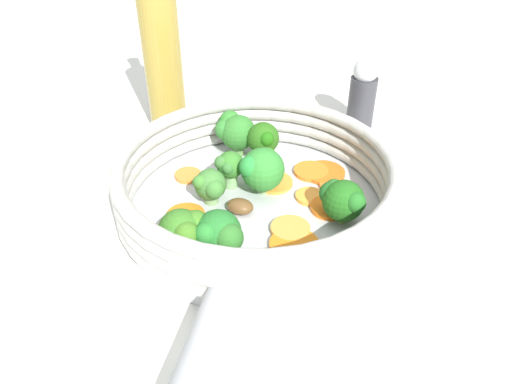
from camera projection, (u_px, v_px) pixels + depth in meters
The scene contains 28 objects.
ground_plane at pixel (256, 216), 0.54m from camera, with size 4.00×4.00×0.00m, color white.
skillet at pixel (256, 210), 0.53m from camera, with size 0.27×0.27×0.02m, color #B2B5B7.
skillet_rim_wall at pixel (256, 181), 0.51m from camera, with size 0.29×0.29×0.06m.
skillet_rivet_left at pixel (191, 282), 0.43m from camera, with size 0.01×0.01×0.01m, color #B6B0B4.
skillet_rivet_right at pixel (256, 293), 0.42m from camera, with size 0.01×0.01×0.01m, color #AFB3B3.
carrot_slice_0 at pixel (188, 175), 0.57m from camera, with size 0.03×0.03×0.00m, color orange.
carrot_slice_1 at pixel (310, 197), 0.53m from camera, with size 0.03×0.03×0.00m, color orange.
carrot_slice_2 at pixel (274, 183), 0.56m from camera, with size 0.04×0.04×0.00m, color orange.
carrot_slice_3 at pixel (311, 171), 0.57m from camera, with size 0.04×0.04×0.00m, color orange.
carrot_slice_4 at pixel (329, 208), 0.52m from camera, with size 0.04×0.04×0.01m, color orange.
carrot_slice_5 at pixel (324, 173), 0.57m from camera, with size 0.05×0.05×0.00m, color orange.
carrot_slice_6 at pixel (186, 216), 0.51m from camera, with size 0.04×0.04×0.00m, color orange.
carrot_slice_7 at pixel (333, 185), 0.55m from camera, with size 0.03×0.03×0.00m, color orange.
carrot_slice_8 at pixel (294, 246), 0.47m from camera, with size 0.05×0.05×0.01m, color orange.
carrot_slice_9 at pixel (290, 229), 0.49m from camera, with size 0.04×0.04×0.01m, color #EC953D.
carrot_slice_10 at pixel (168, 235), 0.48m from camera, with size 0.04×0.04×0.00m, color orange.
broccoli_floret_0 at pixel (229, 166), 0.54m from camera, with size 0.03×0.03×0.04m.
broccoli_floret_1 at pixel (263, 138), 0.58m from camera, with size 0.04×0.04×0.05m.
broccoli_floret_2 at pixel (235, 131), 0.59m from camera, with size 0.04×0.05×0.05m.
broccoli_floret_3 at pixel (210, 185), 0.52m from camera, with size 0.04×0.04×0.04m.
broccoli_floret_4 at pixel (184, 231), 0.45m from camera, with size 0.04×0.04×0.05m.
broccoli_floret_5 at pixel (264, 169), 0.53m from camera, with size 0.05×0.05×0.05m.
broccoli_floret_6 at pixel (219, 234), 0.44m from camera, with size 0.05×0.05×0.05m.
broccoli_floret_7 at pixel (342, 200), 0.49m from camera, with size 0.04×0.05×0.05m.
mushroom_piece_0 at pixel (270, 260), 0.45m from camera, with size 0.03×0.02×0.01m, color brown.
mushroom_piece_1 at pixel (240, 206), 0.51m from camera, with size 0.03×0.02×0.01m, color brown.
salt_shaker at pixel (362, 95), 0.67m from camera, with size 0.04×0.04×0.10m.
oil_bottle at pixel (162, 56), 0.64m from camera, with size 0.05×0.05×0.25m.
Camera 1 is at (0.40, 0.13, 0.33)m, focal length 35.00 mm.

